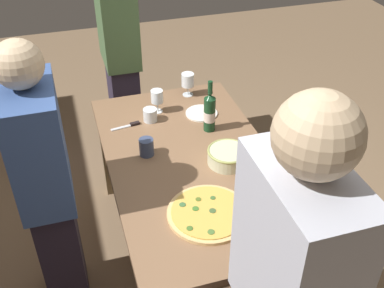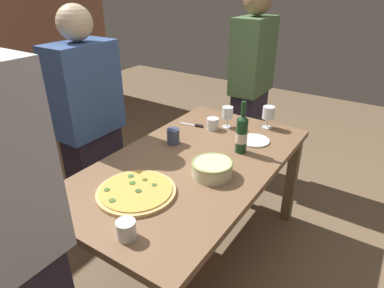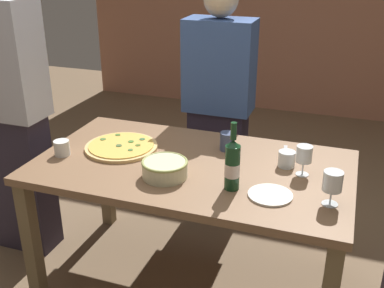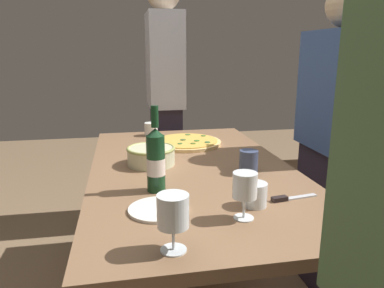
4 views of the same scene
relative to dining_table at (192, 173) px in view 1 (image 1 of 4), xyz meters
The scene contains 14 objects.
ground_plane 0.66m from the dining_table, ahead, with size 8.00×8.00×0.00m, color brown.
dining_table is the anchor object (origin of this frame).
pizza 0.44m from the dining_table, behind, with size 0.39×0.39×0.03m.
serving_bowl 0.24m from the dining_table, 112.89° to the right, with size 0.22×0.22×0.08m.
wine_bottle 0.38m from the dining_table, 35.84° to the right, with size 0.07×0.07×0.32m.
wine_glass_near_pizza 0.74m from the dining_table, 14.77° to the right, with size 0.08×0.08×0.16m.
wine_glass_by_bottle 0.58m from the dining_table, ahead, with size 0.08×0.08×0.15m.
cup_amber 0.49m from the dining_table, 15.63° to the left, with size 0.09×0.09×0.08m, color white.
cup_ceramic 0.29m from the dining_table, 61.15° to the left, with size 0.08×0.08×0.10m, color #3B4869.
cup_spare 0.71m from the dining_table, 169.28° to the right, with size 0.08×0.08×0.08m, color silver.
side_plate 0.49m from the dining_table, 24.17° to the right, with size 0.20×0.20×0.01m, color white.
pizza_knife 0.52m from the dining_table, 31.34° to the left, with size 0.05×0.18×0.02m.
person_guest_left 1.22m from the dining_table, ahead, with size 0.42×0.24×1.66m.
person_guest_right 0.78m from the dining_table, 96.31° to the left, with size 0.43×0.24×1.58m.
Camera 1 is at (-1.93, 0.59, 2.31)m, focal length 43.60 mm.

